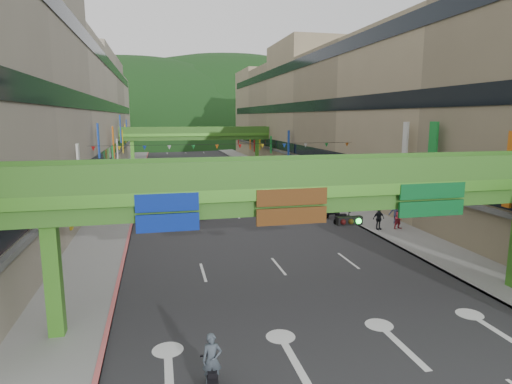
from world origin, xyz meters
TOP-DOWN VIEW (x-y plane):
  - road_slab at (0.00, 50.00)m, footprint 18.00×140.00m
  - sidewalk_left at (-11.00, 50.00)m, footprint 4.00×140.00m
  - sidewalk_right at (11.00, 50.00)m, footprint 4.00×140.00m
  - curb_left at (-9.10, 50.00)m, footprint 0.20×140.00m
  - curb_right at (9.10, 50.00)m, footprint 0.20×140.00m
  - building_row_left at (-18.93, 50.00)m, footprint 12.80×95.00m
  - building_row_right at (18.93, 50.00)m, footprint 12.80×95.00m
  - overpass_near at (0.93, 5.38)m, footprint 28.00×12.27m
  - overpass_far at (0.00, 65.00)m, footprint 28.00×2.20m
  - hill_left at (-15.00, 160.00)m, footprint 168.00×140.00m
  - hill_right at (25.00, 180.00)m, footprint 208.00×176.00m
  - bunting_string at (0.00, 30.00)m, footprint 26.00×0.36m
  - scooter_rider_near at (-5.35, 1.00)m, footprint 0.67×1.60m
  - scooter_rider_mid at (1.32, 32.98)m, footprint 0.93×1.60m
  - scooter_rider_left at (-7.50, 28.15)m, footprint 0.97×1.60m
  - scooter_rider_far at (-3.23, 25.38)m, footprint 0.89×1.60m
  - parked_scooter_row at (7.99, 25.01)m, footprint 1.60×9.35m
  - car_silver at (-3.89, 35.00)m, footprint 1.48×4.07m
  - car_yellow at (-1.57, 64.93)m, footprint 2.06×3.95m
  - pedestrian_red at (11.47, 17.73)m, footprint 1.03×0.87m
  - pedestrian_dark at (9.80, 17.97)m, footprint 1.07×0.58m
  - pedestrian_blue at (12.20, 19.45)m, footprint 1.03×0.95m

SIDE VIEW (x-z plane):
  - hill_left at x=-15.00m, z-range -56.00..56.00m
  - hill_right at x=25.00m, z-range -64.00..64.00m
  - road_slab at x=0.00m, z-range 0.00..0.02m
  - sidewalk_left at x=-11.00m, z-range 0.00..0.15m
  - sidewalk_right at x=11.00m, z-range 0.00..0.15m
  - curb_left at x=-9.10m, z-range 0.00..0.18m
  - curb_right at x=9.10m, z-range 0.00..0.18m
  - parked_scooter_row at x=7.99m, z-range -0.02..1.06m
  - car_yellow at x=-1.57m, z-range 0.00..1.28m
  - car_silver at x=-3.89m, z-range 0.00..1.33m
  - pedestrian_dark at x=9.80m, z-range 0.00..1.74m
  - pedestrian_red at x=11.47m, z-range 0.00..1.85m
  - pedestrian_blue at x=12.20m, z-range 0.00..1.86m
  - scooter_rider_left at x=-7.50m, z-range -0.01..1.90m
  - scooter_rider_near at x=-5.35m, z-range -0.07..2.01m
  - scooter_rider_far at x=-3.23m, z-range 0.02..2.14m
  - scooter_rider_mid at x=1.32m, z-range 0.04..2.22m
  - overpass_near at x=0.93m, z-range 1.66..8.76m
  - overpass_far at x=0.00m, z-range 1.85..8.95m
  - bunting_string at x=0.00m, z-range 5.73..6.19m
  - building_row_left at x=-18.93m, z-range -0.04..18.96m
  - building_row_right at x=18.93m, z-range -0.04..18.96m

